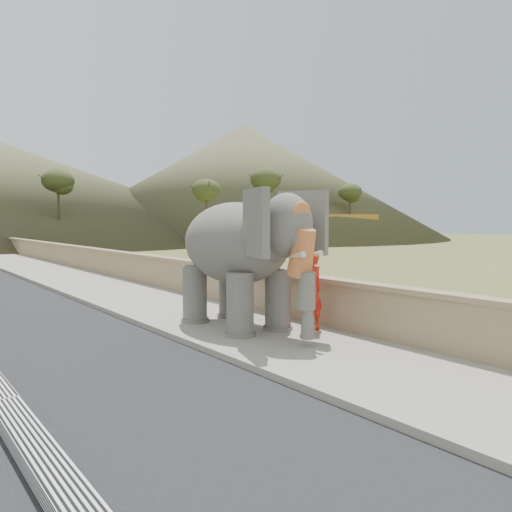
% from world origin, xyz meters
% --- Properties ---
extents(ground, '(160.00, 160.00, 0.00)m').
position_xyz_m(ground, '(0.00, 0.00, 0.00)').
color(ground, olive).
rests_on(ground, ground).
extents(walkway, '(3.00, 120.00, 0.15)m').
position_xyz_m(walkway, '(0.00, 10.00, 0.07)').
color(walkway, '#9E9687').
rests_on(walkway, ground).
extents(parapet, '(0.30, 120.00, 1.10)m').
position_xyz_m(parapet, '(1.65, 10.00, 0.55)').
color(parapet, tan).
rests_on(parapet, ground).
extents(cow, '(1.38, 0.67, 1.14)m').
position_xyz_m(cow, '(12.12, 13.44, 0.57)').
color(cow, brown).
rests_on(cow, ground).
extents(distant_car, '(4.23, 1.71, 1.44)m').
position_xyz_m(distant_car, '(18.13, 33.09, 0.72)').
color(distant_car, silver).
rests_on(distant_car, ground).
extents(bus_white, '(11.28, 4.96, 3.10)m').
position_xyz_m(bus_white, '(26.04, 35.35, 1.55)').
color(bus_white, beige).
rests_on(bus_white, ground).
extents(bus_orange, '(11.28, 4.73, 3.10)m').
position_xyz_m(bus_orange, '(31.64, 30.73, 1.55)').
color(bus_orange, '#C67C23').
rests_on(bus_orange, ground).
extents(hill_right, '(56.00, 56.00, 16.00)m').
position_xyz_m(hill_right, '(36.00, 52.00, 8.00)').
color(hill_right, brown).
rests_on(hill_right, ground).
extents(elephant_and_man, '(2.25, 3.94, 2.85)m').
position_xyz_m(elephant_and_man, '(0.02, 2.50, 1.56)').
color(elephant_and_man, slate).
rests_on(elephant_and_man, ground).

